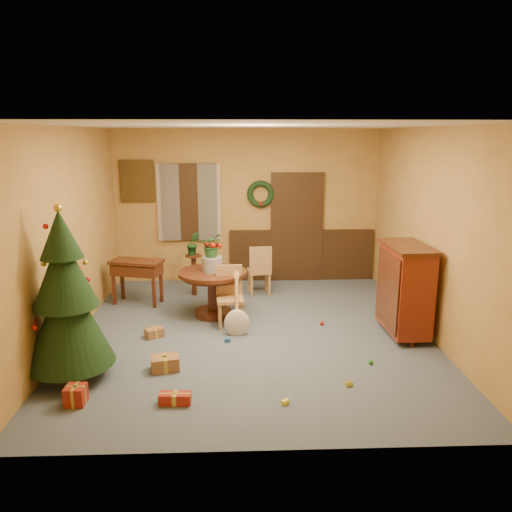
{
  "coord_description": "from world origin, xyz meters",
  "views": [
    {
      "loc": [
        -0.2,
        -6.72,
        2.79
      ],
      "look_at": [
        0.07,
        0.4,
        1.05
      ],
      "focal_mm": 35.0,
      "sensor_mm": 36.0,
      "label": 1
    }
  ],
  "objects_px": {
    "chair_near": "(230,294)",
    "writing_desk": "(137,271)",
    "sideboard": "(405,287)",
    "dining_table": "(213,285)",
    "christmas_tree": "(66,298)"
  },
  "relations": [
    {
      "from": "writing_desk",
      "to": "christmas_tree",
      "type": "bearing_deg",
      "value": -95.7
    },
    {
      "from": "dining_table",
      "to": "writing_desk",
      "type": "xyz_separation_m",
      "value": [
        -1.3,
        0.65,
        0.06
      ]
    },
    {
      "from": "dining_table",
      "to": "writing_desk",
      "type": "relative_size",
      "value": 1.15
    },
    {
      "from": "chair_near",
      "to": "writing_desk",
      "type": "distance_m",
      "value": 1.87
    },
    {
      "from": "chair_near",
      "to": "sideboard",
      "type": "height_order",
      "value": "sideboard"
    },
    {
      "from": "christmas_tree",
      "to": "writing_desk",
      "type": "height_order",
      "value": "christmas_tree"
    },
    {
      "from": "writing_desk",
      "to": "sideboard",
      "type": "relative_size",
      "value": 0.71
    },
    {
      "from": "dining_table",
      "to": "chair_near",
      "type": "height_order",
      "value": "chair_near"
    },
    {
      "from": "chair_near",
      "to": "christmas_tree",
      "type": "distance_m",
      "value": 2.5
    },
    {
      "from": "writing_desk",
      "to": "sideboard",
      "type": "bearing_deg",
      "value": -20.63
    },
    {
      "from": "sideboard",
      "to": "writing_desk",
      "type": "bearing_deg",
      "value": 159.37
    },
    {
      "from": "chair_near",
      "to": "writing_desk",
      "type": "xyz_separation_m",
      "value": [
        -1.57,
        1.03,
        0.09
      ]
    },
    {
      "from": "writing_desk",
      "to": "chair_near",
      "type": "bearing_deg",
      "value": -33.24
    },
    {
      "from": "dining_table",
      "to": "chair_near",
      "type": "relative_size",
      "value": 1.18
    },
    {
      "from": "sideboard",
      "to": "dining_table",
      "type": "bearing_deg",
      "value": 162.47
    }
  ]
}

